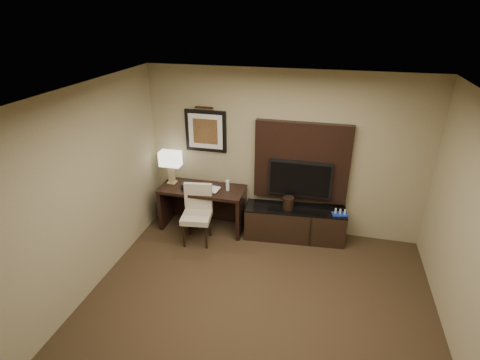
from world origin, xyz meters
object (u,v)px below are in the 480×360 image
(credenza, at_px, (295,223))
(desk_chair, at_px, (197,216))
(desk, at_px, (203,208))
(ice_bucket, at_px, (288,203))
(minibar_tray, at_px, (340,212))
(table_lamp, at_px, (171,168))
(desk_phone, at_px, (188,184))
(tv, at_px, (300,179))
(water_bottle, at_px, (228,185))

(credenza, relative_size, desk_chair, 1.71)
(desk, bearing_deg, ice_bucket, 0.46)
(desk, bearing_deg, minibar_tray, 0.03)
(table_lamp, bearing_deg, desk_phone, -18.08)
(credenza, relative_size, tv, 1.61)
(table_lamp, xyz_separation_m, minibar_tray, (2.83, -0.06, -0.43))
(desk_chair, distance_m, water_bottle, 0.71)
(table_lamp, distance_m, ice_bucket, 2.05)
(credenza, distance_m, ice_bucket, 0.40)
(desk, bearing_deg, desk_chair, -84.20)
(desk_phone, xyz_separation_m, minibar_tray, (2.50, 0.05, -0.21))
(desk_chair, relative_size, water_bottle, 5.24)
(tv, distance_m, water_bottle, 1.18)
(desk, xyz_separation_m, table_lamp, (-0.57, 0.07, 0.65))
(table_lamp, xyz_separation_m, desk_phone, (0.33, -0.11, -0.22))
(water_bottle, relative_size, ice_bucket, 0.90)
(desk, xyz_separation_m, desk_phone, (-0.24, -0.03, 0.43))
(water_bottle, height_order, ice_bucket, water_bottle)
(table_lamp, relative_size, ice_bucket, 2.75)
(desk, xyz_separation_m, desk_chair, (0.05, -0.44, 0.09))
(water_bottle, distance_m, minibar_tray, 1.84)
(minibar_tray, bearing_deg, water_bottle, 179.88)
(credenza, distance_m, desk_chair, 1.61)
(tv, bearing_deg, credenza, -99.23)
(tv, distance_m, table_lamp, 2.16)
(desk_phone, relative_size, water_bottle, 1.19)
(credenza, xyz_separation_m, ice_bucket, (-0.12, -0.03, 0.38))
(water_bottle, bearing_deg, ice_bucket, 0.13)
(credenza, height_order, desk_chair, desk_chair)
(ice_bucket, bearing_deg, water_bottle, -179.87)
(desk, height_order, desk_phone, desk_phone)
(desk, distance_m, credenza, 1.57)
(desk_phone, bearing_deg, tv, -9.08)
(desk_phone, height_order, ice_bucket, desk_phone)
(desk_phone, relative_size, minibar_tray, 0.88)
(tv, height_order, desk_chair, tv)
(desk, xyz_separation_m, water_bottle, (0.44, 0.02, 0.47))
(desk_phone, relative_size, ice_bucket, 1.07)
(table_lamp, height_order, ice_bucket, table_lamp)
(desk, xyz_separation_m, ice_bucket, (1.45, 0.02, 0.27))
(desk_chair, height_order, ice_bucket, desk_chair)
(ice_bucket, bearing_deg, minibar_tray, -0.43)
(minibar_tray, bearing_deg, desk_chair, -168.37)
(credenza, height_order, table_lamp, table_lamp)
(table_lamp, bearing_deg, tv, 3.07)
(desk, relative_size, table_lamp, 2.60)
(desk_phone, height_order, water_bottle, water_bottle)
(desk, relative_size, minibar_tray, 5.87)
(credenza, relative_size, table_lamp, 2.95)
(minibar_tray, bearing_deg, tv, 165.29)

